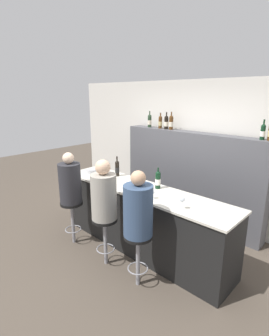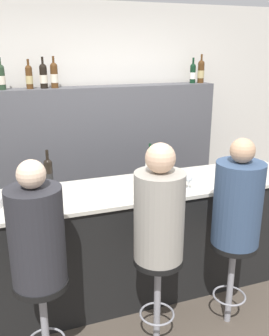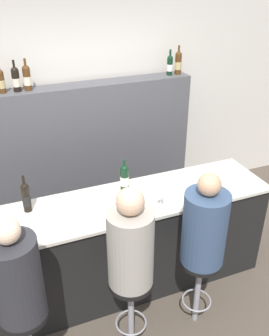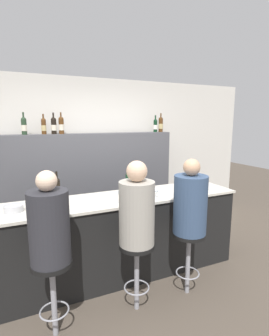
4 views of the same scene
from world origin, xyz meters
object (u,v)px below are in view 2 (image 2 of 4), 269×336
(wine_bottle_backbar_2, at_px, (43,76))
(wine_glass_2, at_px, (189,179))
(wine_glass_1, at_px, (137,183))
(wine_bottle_backbar_1, at_px, (29,77))
(wine_bottle_backbar_5, at_px, (201,71))
(wine_bottle_counter_0, at_px, (49,174))
(wine_glass_0, at_px, (47,197))
(bar_stool_right, at_px, (232,261))
(guest_seated_left, at_px, (36,232))
(guest_seated_right, at_px, (238,200))
(bar_stool_middle, at_px, (158,277))
(wine_bottle_backbar_3, at_px, (54,75))
(wine_bottle_backbar_0, at_px, (1,77))
(guest_seated_middle, at_px, (159,211))
(wine_bottle_counter_1, at_px, (150,164))
(bar_stool_left, at_px, (43,302))
(wine_glass_3, at_px, (238,170))
(wine_bottle_backbar_4, at_px, (193,73))

(wine_bottle_backbar_2, distance_m, wine_glass_2, 1.92)
(wine_glass_1, bearing_deg, wine_bottle_backbar_1, 112.64)
(wine_bottle_backbar_5, bearing_deg, wine_bottle_counter_0, -150.25)
(wine_bottle_backbar_1, distance_m, wine_glass_2, 2.00)
(wine_glass_0, height_order, bar_stool_right, wine_glass_0)
(guest_seated_left, bearing_deg, bar_stool_right, 0.00)
(guest_seated_right, bearing_deg, bar_stool_middle, 180.00)
(wine_bottle_backbar_3, xyz_separation_m, wine_bottle_backbar_5, (1.74, 0.00, 0.00))
(bar_stool_right, bearing_deg, wine_bottle_backbar_5, 68.88)
(wine_bottle_backbar_3, relative_size, wine_glass_1, 2.11)
(bar_stool_right, bearing_deg, wine_bottle_backbar_0, 127.60)
(wine_glass_0, bearing_deg, guest_seated_middle, -33.70)
(wine_bottle_backbar_3, bearing_deg, guest_seated_left, -102.83)
(wine_glass_0, xyz_separation_m, wine_glass_2, (1.15, 0.00, -0.01))
(guest_seated_middle, bearing_deg, wine_glass_2, 44.50)
(wine_bottle_backbar_1, relative_size, wine_glass_1, 1.94)
(wine_glass_2, height_order, guest_seated_right, guest_seated_right)
(wine_bottle_counter_0, bearing_deg, wine_glass_2, -18.48)
(guest_seated_right, bearing_deg, guest_seated_middle, 180.00)
(wine_bottle_counter_1, distance_m, bar_stool_middle, 1.04)
(wine_bottle_counter_0, xyz_separation_m, bar_stool_left, (-0.19, -0.82, -0.59))
(wine_glass_2, xyz_separation_m, bar_stool_right, (0.16, -0.46, -0.53))
(wine_glass_1, relative_size, guest_seated_middle, 0.19)
(guest_seated_middle, bearing_deg, wine_glass_3, 26.06)
(wine_bottle_counter_0, relative_size, bar_stool_middle, 0.48)
(guest_seated_middle, bearing_deg, wine_bottle_counter_1, 72.11)
(wine_glass_0, bearing_deg, wine_bottle_backbar_5, 36.12)
(wine_bottle_backbar_0, distance_m, guest_seated_middle, 2.28)
(bar_stool_left, xyz_separation_m, guest_seated_left, (0.00, -0.00, 0.50))
(wine_bottle_counter_1, distance_m, wine_glass_2, 0.42)
(wine_bottle_backbar_3, distance_m, wine_glass_3, 2.11)
(wine_glass_1, xyz_separation_m, wine_glass_3, (0.92, 0.00, 0.00))
(wine_glass_1, bearing_deg, bar_stool_left, -150.97)
(wine_bottle_counter_1, bearing_deg, wine_bottle_backbar_4, 48.60)
(wine_bottle_backbar_0, height_order, bar_stool_right, wine_bottle_backbar_0)
(wine_bottle_counter_1, height_order, wine_bottle_backbar_5, wine_bottle_backbar_5)
(guest_seated_left, bearing_deg, wine_bottle_backbar_4, 43.32)
(wine_bottle_counter_0, bearing_deg, wine_glass_3, -13.14)
(wine_bottle_backbar_4, relative_size, wine_glass_2, 2.39)
(wine_glass_3, bearing_deg, bar_stool_left, -165.33)
(bar_stool_left, height_order, bar_stool_middle, same)
(wine_glass_1, xyz_separation_m, bar_stool_left, (-0.82, -0.46, -0.56))
(wine_bottle_backbar_4, height_order, bar_stool_left, wine_bottle_backbar_4)
(wine_bottle_backbar_1, distance_m, wine_glass_0, 1.68)
(wine_bottle_backbar_1, bearing_deg, wine_bottle_backbar_3, 0.00)
(wine_bottle_counter_0, relative_size, guest_seated_right, 0.43)
(wine_bottle_backbar_0, xyz_separation_m, wine_bottle_backbar_1, (0.27, 0.00, -0.01))
(bar_stool_left, bearing_deg, wine_bottle_backbar_2, 80.27)
(wine_glass_3, bearing_deg, bar_stool_right, -123.96)
(wine_glass_0, bearing_deg, wine_bottle_backbar_0, 97.70)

